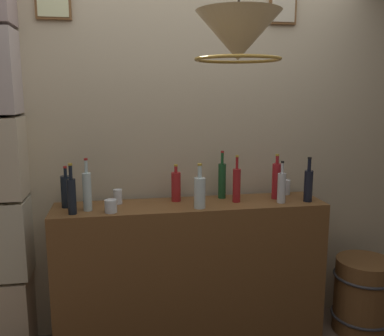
{
  "coord_description": "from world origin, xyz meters",
  "views": [
    {
      "loc": [
        -0.47,
        -1.83,
        1.72
      ],
      "look_at": [
        0.0,
        0.78,
        1.24
      ],
      "focal_mm": 39.33,
      "sensor_mm": 36.0,
      "label": 1
    }
  ],
  "objects_px": {
    "liquor_bottle_vermouth": "(200,192)",
    "liquor_bottle_whiskey": "(176,186)",
    "glass_tumbler_shot": "(111,206)",
    "wooden_barrel": "(363,295)",
    "liquor_bottle_tequila": "(282,187)",
    "pendant_lamp": "(238,37)",
    "liquor_bottle_scotch": "(72,195)",
    "liquor_bottle_rye": "(308,185)",
    "liquor_bottle_vodka": "(276,180)",
    "glass_tumbler_highball": "(118,197)",
    "liquor_bottle_port": "(87,191)",
    "glass_tumbler_rocks": "(285,187)",
    "liquor_bottle_brandy": "(66,191)",
    "liquor_bottle_bourbon": "(237,184)",
    "liquor_bottle_mezcal": "(222,180)"
  },
  "relations": [
    {
      "from": "liquor_bottle_scotch",
      "to": "glass_tumbler_rocks",
      "type": "distance_m",
      "value": 1.49
    },
    {
      "from": "liquor_bottle_port",
      "to": "liquor_bottle_vermouth",
      "type": "xyz_separation_m",
      "value": [
        0.7,
        -0.07,
        -0.02
      ]
    },
    {
      "from": "liquor_bottle_vodka",
      "to": "liquor_bottle_scotch",
      "type": "relative_size",
      "value": 1.0
    },
    {
      "from": "liquor_bottle_vodka",
      "to": "liquor_bottle_whiskey",
      "type": "relative_size",
      "value": 1.24
    },
    {
      "from": "liquor_bottle_vodka",
      "to": "liquor_bottle_rye",
      "type": "relative_size",
      "value": 1.03
    },
    {
      "from": "pendant_lamp",
      "to": "liquor_bottle_vodka",
      "type": "bearing_deg",
      "value": 54.61
    },
    {
      "from": "pendant_lamp",
      "to": "liquor_bottle_mezcal",
      "type": "bearing_deg",
      "value": 80.44
    },
    {
      "from": "liquor_bottle_vermouth",
      "to": "liquor_bottle_port",
      "type": "bearing_deg",
      "value": 174.63
    },
    {
      "from": "liquor_bottle_bourbon",
      "to": "liquor_bottle_tequila",
      "type": "bearing_deg",
      "value": -13.95
    },
    {
      "from": "glass_tumbler_shot",
      "to": "liquor_bottle_vermouth",
      "type": "bearing_deg",
      "value": 0.2
    },
    {
      "from": "liquor_bottle_vermouth",
      "to": "glass_tumbler_highball",
      "type": "xyz_separation_m",
      "value": [
        -0.51,
        0.2,
        -0.06
      ]
    },
    {
      "from": "glass_tumbler_shot",
      "to": "wooden_barrel",
      "type": "distance_m",
      "value": 1.92
    },
    {
      "from": "liquor_bottle_rye",
      "to": "glass_tumbler_rocks",
      "type": "distance_m",
      "value": 0.24
    },
    {
      "from": "liquor_bottle_rye",
      "to": "liquor_bottle_bourbon",
      "type": "bearing_deg",
      "value": 171.15
    },
    {
      "from": "liquor_bottle_whiskey",
      "to": "liquor_bottle_brandy",
      "type": "relative_size",
      "value": 0.94
    },
    {
      "from": "liquor_bottle_tequila",
      "to": "pendant_lamp",
      "type": "xyz_separation_m",
      "value": [
        -0.49,
        -0.59,
        0.88
      ]
    },
    {
      "from": "liquor_bottle_bourbon",
      "to": "liquor_bottle_brandy",
      "type": "xyz_separation_m",
      "value": [
        -1.11,
        0.07,
        -0.01
      ]
    },
    {
      "from": "liquor_bottle_whiskey",
      "to": "liquor_bottle_scotch",
      "type": "xyz_separation_m",
      "value": [
        -0.66,
        -0.19,
        0.02
      ]
    },
    {
      "from": "liquor_bottle_vodka",
      "to": "liquor_bottle_vermouth",
      "type": "bearing_deg",
      "value": -165.95
    },
    {
      "from": "glass_tumbler_rocks",
      "to": "wooden_barrel",
      "type": "bearing_deg",
      "value": -24.93
    },
    {
      "from": "liquor_bottle_tequila",
      "to": "glass_tumbler_shot",
      "type": "distance_m",
      "value": 1.12
    },
    {
      "from": "liquor_bottle_port",
      "to": "glass_tumbler_shot",
      "type": "distance_m",
      "value": 0.18
    },
    {
      "from": "liquor_bottle_scotch",
      "to": "liquor_bottle_whiskey",
      "type": "bearing_deg",
      "value": 16.2
    },
    {
      "from": "glass_tumbler_shot",
      "to": "liquor_bottle_tequila",
      "type": "bearing_deg",
      "value": 1.68
    },
    {
      "from": "glass_tumbler_rocks",
      "to": "glass_tumbler_shot",
      "type": "relative_size",
      "value": 1.3
    },
    {
      "from": "liquor_bottle_scotch",
      "to": "liquor_bottle_vermouth",
      "type": "xyz_separation_m",
      "value": [
        0.79,
        -0.0,
        -0.01
      ]
    },
    {
      "from": "liquor_bottle_brandy",
      "to": "wooden_barrel",
      "type": "height_order",
      "value": "liquor_bottle_brandy"
    },
    {
      "from": "liquor_bottle_whiskey",
      "to": "liquor_bottle_vermouth",
      "type": "relative_size",
      "value": 0.88
    },
    {
      "from": "liquor_bottle_brandy",
      "to": "pendant_lamp",
      "type": "height_order",
      "value": "pendant_lamp"
    },
    {
      "from": "liquor_bottle_vermouth",
      "to": "liquor_bottle_whiskey",
      "type": "bearing_deg",
      "value": 122.25
    },
    {
      "from": "liquor_bottle_bourbon",
      "to": "liquor_bottle_port",
      "type": "bearing_deg",
      "value": -177.81
    },
    {
      "from": "liquor_bottle_bourbon",
      "to": "liquor_bottle_tequila",
      "type": "distance_m",
      "value": 0.3
    },
    {
      "from": "liquor_bottle_tequila",
      "to": "glass_tumbler_highball",
      "type": "relative_size",
      "value": 2.92
    },
    {
      "from": "liquor_bottle_mezcal",
      "to": "liquor_bottle_vermouth",
      "type": "distance_m",
      "value": 0.3
    },
    {
      "from": "glass_tumbler_highball",
      "to": "glass_tumbler_shot",
      "type": "bearing_deg",
      "value": -102.36
    },
    {
      "from": "liquor_bottle_tequila",
      "to": "glass_tumbler_highball",
      "type": "distance_m",
      "value": 1.09
    },
    {
      "from": "liquor_bottle_brandy",
      "to": "liquor_bottle_bourbon",
      "type": "bearing_deg",
      "value": -3.42
    },
    {
      "from": "liquor_bottle_whiskey",
      "to": "liquor_bottle_mezcal",
      "type": "bearing_deg",
      "value": 4.39
    },
    {
      "from": "liquor_bottle_scotch",
      "to": "liquor_bottle_rye",
      "type": "distance_m",
      "value": 1.54
    },
    {
      "from": "liquor_bottle_bourbon",
      "to": "liquor_bottle_vermouth",
      "type": "distance_m",
      "value": 0.29
    },
    {
      "from": "liquor_bottle_port",
      "to": "liquor_bottle_scotch",
      "type": "xyz_separation_m",
      "value": [
        -0.09,
        -0.06,
        -0.01
      ]
    },
    {
      "from": "liquor_bottle_port",
      "to": "wooden_barrel",
      "type": "xyz_separation_m",
      "value": [
        1.91,
        -0.06,
        -0.85
      ]
    },
    {
      "from": "liquor_bottle_vodka",
      "to": "liquor_bottle_vermouth",
      "type": "xyz_separation_m",
      "value": [
        -0.57,
        -0.14,
        -0.02
      ]
    },
    {
      "from": "liquor_bottle_vodka",
      "to": "liquor_bottle_brandy",
      "type": "height_order",
      "value": "liquor_bottle_vodka"
    },
    {
      "from": "liquor_bottle_scotch",
      "to": "glass_tumbler_highball",
      "type": "xyz_separation_m",
      "value": [
        0.27,
        0.19,
        -0.07
      ]
    },
    {
      "from": "wooden_barrel",
      "to": "pendant_lamp",
      "type": "bearing_deg",
      "value": -153.43
    },
    {
      "from": "liquor_bottle_rye",
      "to": "glass_tumbler_rocks",
      "type": "bearing_deg",
      "value": 107.42
    },
    {
      "from": "liquor_bottle_rye",
      "to": "liquor_bottle_brandy",
      "type": "bearing_deg",
      "value": 174.93
    },
    {
      "from": "liquor_bottle_port",
      "to": "liquor_bottle_scotch",
      "type": "bearing_deg",
      "value": -144.82
    },
    {
      "from": "glass_tumbler_rocks",
      "to": "glass_tumbler_shot",
      "type": "bearing_deg",
      "value": -168.39
    }
  ]
}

